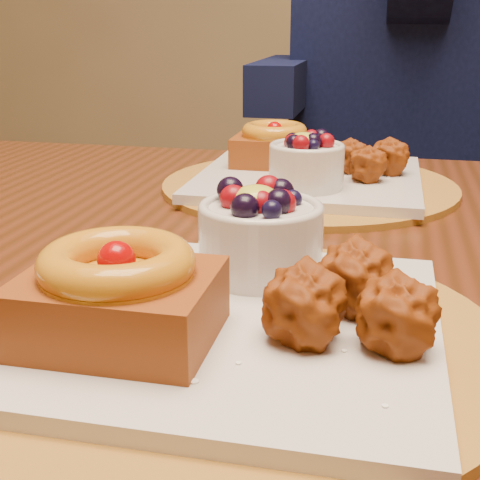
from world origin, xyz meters
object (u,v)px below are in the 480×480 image
(dining_table, at_px, (280,312))
(place_setting_far, at_px, (307,171))
(chair_far, at_px, (402,222))
(place_setting_near, at_px, (227,300))
(diner, at_px, (417,7))

(dining_table, distance_m, place_setting_far, 0.24)
(chair_far, bearing_deg, dining_table, -93.73)
(place_setting_near, distance_m, diner, 1.02)
(chair_far, height_order, diner, diner)
(place_setting_near, xyz_separation_m, place_setting_far, (0.00, 0.43, -0.00))
(place_setting_far, relative_size, diner, 0.41)
(dining_table, height_order, diner, diner)
(place_setting_far, distance_m, diner, 0.61)
(chair_far, distance_m, diner, 0.45)
(place_setting_near, height_order, place_setting_far, place_setting_near)
(dining_table, bearing_deg, place_setting_near, -90.93)
(place_setting_near, relative_size, diner, 0.41)
(dining_table, xyz_separation_m, place_setting_far, (-0.00, 0.22, 0.10))
(place_setting_far, height_order, diner, diner)
(place_setting_near, xyz_separation_m, diner, (0.14, 0.99, 0.20))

